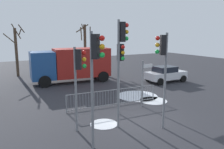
# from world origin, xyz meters

# --- Properties ---
(ground_plane) EXTENTS (60.00, 60.00, 0.00)m
(ground_plane) POSITION_xyz_m (0.00, 0.00, 0.00)
(ground_plane) COLOR #2D2D33
(traffic_light_mid_left) EXTENTS (0.52, 0.41, 4.54)m
(traffic_light_mid_left) POSITION_xyz_m (0.33, -1.19, 3.33)
(traffic_light_mid_left) COLOR slate
(traffic_light_mid_left) RESTS_ON ground
(traffic_light_rear_right) EXTENTS (0.46, 0.47, 4.60)m
(traffic_light_rear_right) POSITION_xyz_m (-3.23, -1.56, 3.37)
(traffic_light_rear_right) COLOR slate
(traffic_light_rear_right) RESTS_ON ground
(traffic_light_rear_left) EXTENTS (0.51, 0.42, 3.93)m
(traffic_light_rear_left) POSITION_xyz_m (-3.16, 0.38, 2.88)
(traffic_light_rear_left) COLOR slate
(traffic_light_rear_left) RESTS_ON ground
(traffic_light_mid_right) EXTENTS (0.57, 0.33, 5.12)m
(traffic_light_mid_right) POSITION_xyz_m (-1.25, -0.12, 3.74)
(traffic_light_mid_right) COLOR slate
(traffic_light_mid_right) RESTS_ON ground
(traffic_light_foreground_left) EXTENTS (0.32, 0.57, 4.05)m
(traffic_light_foreground_left) POSITION_xyz_m (-0.41, 1.34, 2.97)
(traffic_light_foreground_left) COLOR slate
(traffic_light_foreground_left) RESTS_ON ground
(direction_sign_post) EXTENTS (0.79, 0.09, 2.87)m
(direction_sign_post) POSITION_xyz_m (1.60, 1.91, 1.62)
(direction_sign_post) COLOR slate
(direction_sign_post) RESTS_ON ground
(pedestrian_guard_railing) EXTENTS (6.01, 0.49, 1.07)m
(pedestrian_guard_railing) POSITION_xyz_m (-0.01, 2.78, 0.55)
(pedestrian_guard_railing) COLOR slate
(pedestrian_guard_railing) RESTS_ON ground
(car_white_trailing) EXTENTS (3.84, 1.99, 1.47)m
(car_white_trailing) POSITION_xyz_m (7.67, 6.56, 0.77)
(car_white_trailing) COLOR silver
(car_white_trailing) RESTS_ON ground
(delivery_truck) EXTENTS (7.23, 3.24, 3.10)m
(delivery_truck) POSITION_xyz_m (0.09, 10.77, 1.74)
(delivery_truck) COLOR maroon
(delivery_truck) RESTS_ON ground
(bare_tree_left) EXTENTS (2.14, 1.71, 5.41)m
(bare_tree_left) POSITION_xyz_m (-3.97, 16.26, 2.76)
(bare_tree_left) COLOR #473828
(bare_tree_left) RESTS_ON ground
(bare_tree_centre) EXTENTS (1.77, 1.79, 5.59)m
(bare_tree_centre) POSITION_xyz_m (4.12, 17.40, 3.04)
(bare_tree_centre) COLOR #473828
(bare_tree_centre) RESTS_ON ground
(snow_patch_kerb) EXTENTS (1.39, 1.39, 0.01)m
(snow_patch_kerb) POSITION_xyz_m (-1.83, 0.54, 0.01)
(snow_patch_kerb) COLOR white
(snow_patch_kerb) RESTS_ON ground
(snow_patch_island) EXTENTS (2.92, 2.92, 0.01)m
(snow_patch_island) POSITION_xyz_m (2.62, 3.94, 0.01)
(snow_patch_island) COLOR white
(snow_patch_island) RESTS_ON ground
(snow_patch_verge) EXTENTS (1.84, 1.84, 0.01)m
(snow_patch_verge) POSITION_xyz_m (2.90, 2.45, 0.01)
(snow_patch_verge) COLOR white
(snow_patch_verge) RESTS_ON ground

